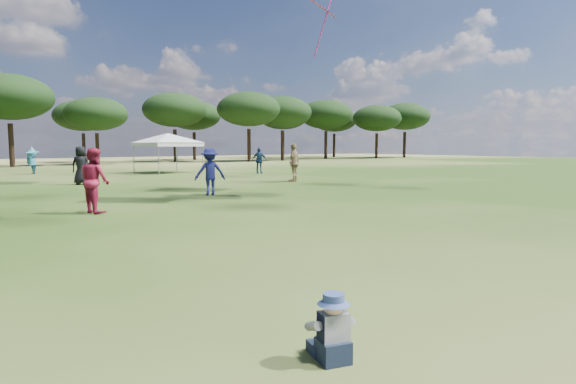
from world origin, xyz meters
name	(u,v)px	position (x,y,z in m)	size (l,w,h in m)	color
tent_right	(168,135)	(9.94, 28.43, 2.44)	(6.76, 6.76, 2.86)	gray
toddler	(332,330)	(-0.38, 1.82, 0.26)	(0.44, 0.47, 0.59)	#151D30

